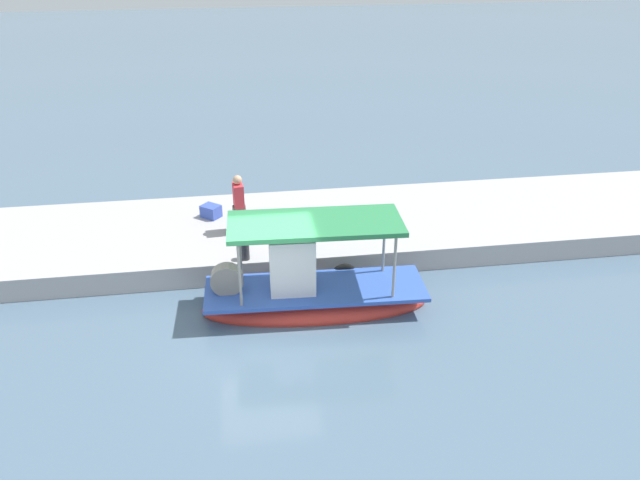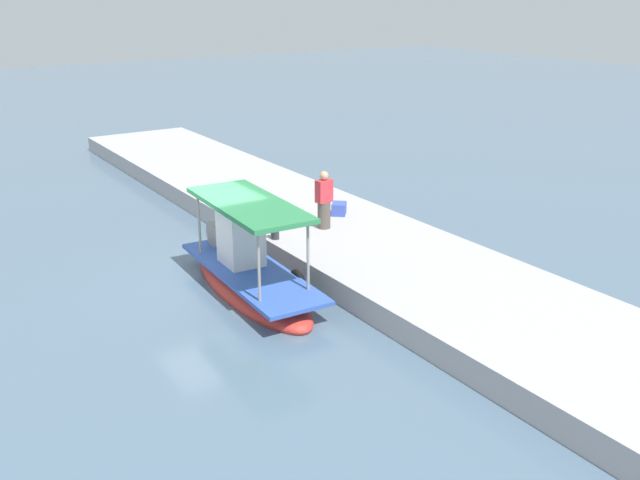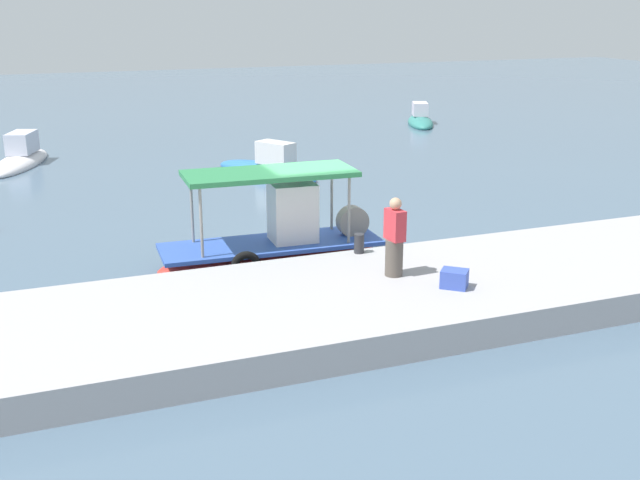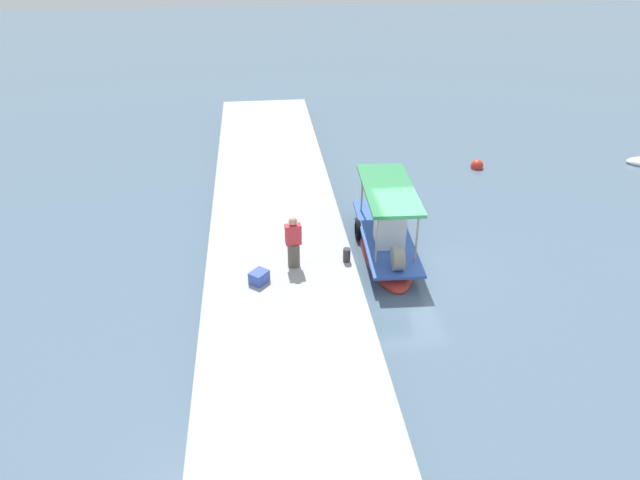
{
  "view_description": "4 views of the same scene",
  "coord_description": "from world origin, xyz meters",
  "px_view_note": "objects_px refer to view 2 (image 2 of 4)",
  "views": [
    {
      "loc": [
        0.62,
        12.89,
        8.93
      ],
      "look_at": [
        -1.65,
        -2.11,
        1.19
      ],
      "focal_mm": 35.9,
      "sensor_mm": 36.0,
      "label": 1
    },
    {
      "loc": [
        -16.41,
        7.1,
        7.44
      ],
      "look_at": [
        -1.38,
        -2.74,
        1.05
      ],
      "focal_mm": 39.9,
      "sensor_mm": 36.0,
      "label": 2
    },
    {
      "loc": [
        -6.83,
        -18.32,
        6.34
      ],
      "look_at": [
        -0.76,
        -2.64,
        1.18
      ],
      "focal_mm": 43.42,
      "sensor_mm": 36.0,
      "label": 3
    },
    {
      "loc": [
        16.04,
        -4.98,
        10.64
      ],
      "look_at": [
        -0.85,
        -3.07,
        0.8
      ],
      "focal_mm": 32.33,
      "sensor_mm": 36.0,
      "label": 4
    }
  ],
  "objects_px": {
    "mooring_bollard": "(275,231)",
    "fisherman_near_bollard": "(324,202)",
    "cargo_crate": "(339,209)",
    "main_fishing_boat": "(250,274)"
  },
  "relations": [
    {
      "from": "main_fishing_boat",
      "to": "fisherman_near_bollard",
      "type": "relative_size",
      "value": 3.32
    },
    {
      "from": "fisherman_near_bollard",
      "to": "main_fishing_boat",
      "type": "bearing_deg",
      "value": 115.63
    },
    {
      "from": "main_fishing_boat",
      "to": "cargo_crate",
      "type": "bearing_deg",
      "value": -61.32
    },
    {
      "from": "mooring_bollard",
      "to": "fisherman_near_bollard",
      "type": "bearing_deg",
      "value": -87.94
    },
    {
      "from": "mooring_bollard",
      "to": "cargo_crate",
      "type": "relative_size",
      "value": 0.86
    },
    {
      "from": "fisherman_near_bollard",
      "to": "cargo_crate",
      "type": "distance_m",
      "value": 1.53
    },
    {
      "from": "main_fishing_boat",
      "to": "cargo_crate",
      "type": "distance_m",
      "value": 5.15
    },
    {
      "from": "main_fishing_boat",
      "to": "cargo_crate",
      "type": "relative_size",
      "value": 10.73
    },
    {
      "from": "mooring_bollard",
      "to": "cargo_crate",
      "type": "height_order",
      "value": "mooring_bollard"
    },
    {
      "from": "fisherman_near_bollard",
      "to": "mooring_bollard",
      "type": "height_order",
      "value": "fisherman_near_bollard"
    }
  ]
}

